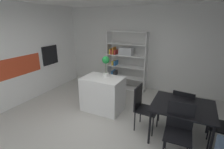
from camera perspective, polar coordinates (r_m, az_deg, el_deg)
ground_plane at (r=3.93m, az=-4.97°, el=-18.20°), size 8.98×8.98×0.00m
back_partition at (r=5.92m, az=9.56°, el=8.61°), size 6.54×0.06×2.74m
tall_cabinet_run_left at (r=5.40m, az=-32.89°, el=5.08°), size 0.61×5.30×2.74m
cabinet_niche_splashback at (r=5.34m, az=-28.36°, el=2.52°), size 0.01×1.29×0.52m
built_in_oven at (r=5.97m, az=-20.04°, el=6.14°), size 0.06×0.61×0.61m
kitchen_island at (r=4.52m, az=-3.08°, el=-6.45°), size 1.03×0.71×0.89m
potted_plant_on_island at (r=4.36m, az=-2.08°, el=3.63°), size 0.19×0.19×0.53m
open_bookshelf at (r=5.76m, az=4.32°, el=5.33°), size 1.35×0.33×1.95m
dining_table at (r=3.62m, az=22.61°, el=-10.42°), size 1.14×0.99×0.75m
dining_chair_island_side at (r=3.77m, az=10.14°, el=-9.87°), size 0.47×0.45×0.97m
dining_chair_near at (r=3.22m, az=21.52°, el=-15.95°), size 0.46×0.47×0.99m
dining_chair_far at (r=4.16m, az=22.80°, el=-9.18°), size 0.50×0.50×0.85m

